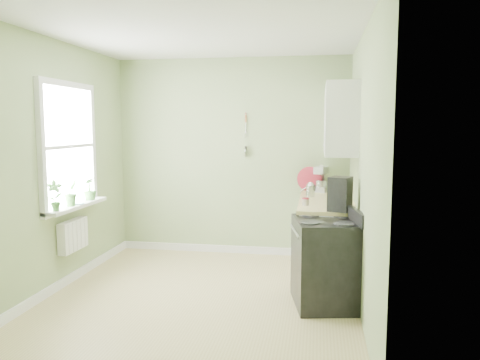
% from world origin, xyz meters
% --- Properties ---
extents(floor, '(3.20, 3.60, 0.02)m').
position_xyz_m(floor, '(0.00, 0.00, -0.01)').
color(floor, tan).
rests_on(floor, ground).
extents(ceiling, '(3.20, 3.60, 0.02)m').
position_xyz_m(ceiling, '(0.00, 0.00, 2.71)').
color(ceiling, white).
rests_on(ceiling, wall_back).
extents(wall_back, '(3.20, 0.02, 2.70)m').
position_xyz_m(wall_back, '(0.00, 1.81, 1.35)').
color(wall_back, '#97AA74').
rests_on(wall_back, floor).
extents(wall_left, '(0.02, 3.60, 2.70)m').
position_xyz_m(wall_left, '(-1.61, 0.00, 1.35)').
color(wall_left, '#97AA74').
rests_on(wall_left, floor).
extents(wall_right, '(0.02, 3.60, 2.70)m').
position_xyz_m(wall_right, '(1.61, 0.00, 1.35)').
color(wall_right, '#97AA74').
rests_on(wall_right, floor).
extents(base_cabinets, '(0.60, 1.60, 0.87)m').
position_xyz_m(base_cabinets, '(1.30, 1.00, 0.43)').
color(base_cabinets, white).
rests_on(base_cabinets, floor).
extents(countertop, '(0.64, 1.60, 0.04)m').
position_xyz_m(countertop, '(1.29, 1.00, 0.89)').
color(countertop, '#DBC986').
rests_on(countertop, base_cabinets).
extents(upper_cabinets, '(0.35, 1.40, 0.80)m').
position_xyz_m(upper_cabinets, '(1.43, 1.10, 1.85)').
color(upper_cabinets, white).
rests_on(upper_cabinets, wall_right).
extents(window, '(0.06, 1.14, 1.44)m').
position_xyz_m(window, '(-1.58, 0.30, 1.55)').
color(window, white).
rests_on(window, wall_left).
extents(window_sill, '(0.18, 1.14, 0.04)m').
position_xyz_m(window_sill, '(-1.51, 0.30, 0.88)').
color(window_sill, white).
rests_on(window_sill, wall_left).
extents(radiator, '(0.12, 0.50, 0.35)m').
position_xyz_m(radiator, '(-1.54, 0.25, 0.55)').
color(radiator, white).
rests_on(radiator, wall_left).
extents(wall_utensils, '(0.02, 0.14, 0.58)m').
position_xyz_m(wall_utensils, '(0.20, 1.78, 1.56)').
color(wall_utensils, '#DBC986').
rests_on(wall_utensils, wall_back).
extents(stove, '(0.74, 0.80, 0.98)m').
position_xyz_m(stove, '(1.28, 0.05, 0.44)').
color(stove, black).
rests_on(stove, floor).
extents(stand_mixer, '(0.26, 0.34, 0.37)m').
position_xyz_m(stand_mixer, '(1.23, 1.74, 1.07)').
color(stand_mixer, '#B2B2B7').
rests_on(stand_mixer, countertop).
extents(kettle, '(0.18, 0.11, 0.18)m').
position_xyz_m(kettle, '(1.09, 1.23, 1.00)').
color(kettle, silver).
rests_on(kettle, countertop).
extents(coffee_maker, '(0.27, 0.28, 0.35)m').
position_xyz_m(coffee_maker, '(1.41, 0.30, 1.08)').
color(coffee_maker, black).
rests_on(coffee_maker, countertop).
extents(red_tray, '(0.33, 0.10, 0.33)m').
position_xyz_m(red_tray, '(1.07, 1.72, 1.08)').
color(red_tray, '#A12133').
rests_on(red_tray, countertop).
extents(jar, '(0.08, 0.08, 0.08)m').
position_xyz_m(jar, '(1.05, 0.58, 0.95)').
color(jar, '#A89D88').
rests_on(jar, countertop).
extents(plant_a, '(0.21, 0.20, 0.33)m').
position_xyz_m(plant_a, '(-1.50, -0.15, 1.06)').
color(plant_a, '#3A6F2C').
rests_on(plant_a, window_sill).
extents(plant_b, '(0.15, 0.18, 0.30)m').
position_xyz_m(plant_b, '(-1.50, 0.18, 1.05)').
color(plant_b, '#3A6F2C').
rests_on(plant_b, window_sill).
extents(plant_c, '(0.18, 0.18, 0.26)m').
position_xyz_m(plant_c, '(-1.50, 0.60, 1.03)').
color(plant_c, '#3A6F2C').
rests_on(plant_c, window_sill).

